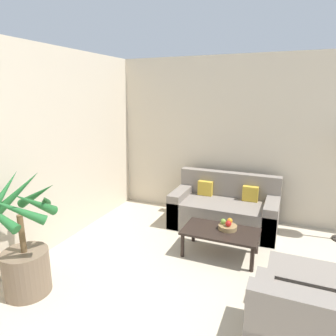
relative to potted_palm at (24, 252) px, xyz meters
name	(u,v)px	position (x,y,z in m)	size (l,w,h in m)	color
wall_back	(297,143)	(2.55, 3.01, 0.87)	(7.62, 0.06, 2.70)	beige
potted_palm	(24,252)	(0.00, 0.00, 0.00)	(0.81, 0.81, 1.32)	brown
sofa_loveseat	(224,210)	(1.58, 2.46, -0.20)	(1.63, 0.82, 0.84)	gray
coffee_table	(220,234)	(1.73, 1.56, -0.17)	(0.98, 0.55, 0.35)	black
fruit_bowl	(228,227)	(1.80, 1.63, -0.10)	(0.24, 0.24, 0.06)	#997A4C
apple_red	(228,224)	(1.82, 1.60, -0.03)	(0.08, 0.08, 0.08)	red
apple_green	(223,221)	(1.74, 1.65, -0.04)	(0.07, 0.07, 0.07)	olive
orange_fruit	(230,221)	(1.82, 1.71, -0.04)	(0.07, 0.07, 0.07)	orange
ottoman	(300,285)	(2.70, 0.98, -0.29)	(0.65, 0.49, 0.38)	gray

